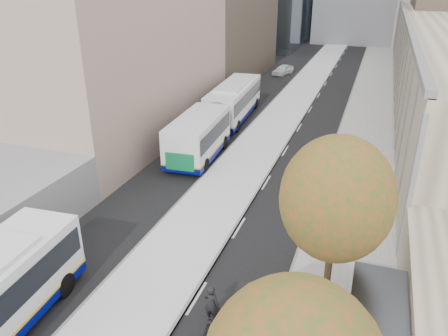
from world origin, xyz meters
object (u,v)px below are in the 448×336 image
at_px(bus_shelter, 383,316).
at_px(distant_car, 283,70).
at_px(cyclist, 212,314).
at_px(bus_far, 221,114).

bearing_deg(bus_shelter, distant_car, 106.27).
bearing_deg(cyclist, distant_car, 102.00).
distance_m(bus_far, distant_car, 25.31).
bearing_deg(bus_shelter, bus_far, 122.40).
relative_size(bus_shelter, cyclist, 2.14).
xyz_separation_m(bus_shelter, distant_car, (-13.61, 46.62, -1.52)).
height_order(bus_far, distant_car, bus_far).
bearing_deg(bus_shelter, cyclist, -176.17).
relative_size(bus_shelter, distant_car, 1.12).
height_order(bus_shelter, bus_far, bus_far).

